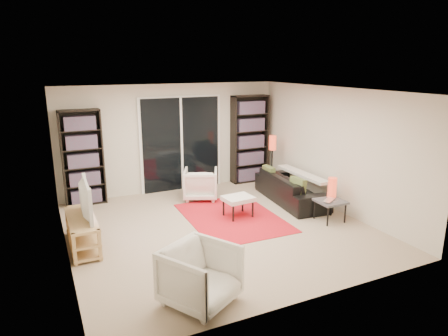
{
  "coord_description": "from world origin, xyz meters",
  "views": [
    {
      "loc": [
        -2.73,
        -5.98,
        2.83
      ],
      "look_at": [
        0.25,
        0.3,
        1.0
      ],
      "focal_mm": 32.0,
      "sensor_mm": 36.0,
      "label": 1
    }
  ],
  "objects_px": {
    "tv_stand": "(82,231)",
    "floor_lamp": "(272,149)",
    "ottoman": "(238,199)",
    "side_table": "(330,202)",
    "bookshelf_left": "(83,158)",
    "sofa": "(291,188)",
    "armchair_back": "(201,184)",
    "armchair_front": "(200,276)",
    "bookshelf_right": "(250,139)"
  },
  "relations": [
    {
      "from": "bookshelf_left",
      "to": "floor_lamp",
      "type": "height_order",
      "value": "bookshelf_left"
    },
    {
      "from": "armchair_back",
      "to": "armchair_front",
      "type": "distance_m",
      "value": 3.89
    },
    {
      "from": "bookshelf_right",
      "to": "ottoman",
      "type": "xyz_separation_m",
      "value": [
        -1.34,
        -2.0,
        -0.71
      ]
    },
    {
      "from": "bookshelf_left",
      "to": "floor_lamp",
      "type": "distance_m",
      "value": 4.14
    },
    {
      "from": "tv_stand",
      "to": "ottoman",
      "type": "distance_m",
      "value": 2.82
    },
    {
      "from": "tv_stand",
      "to": "ottoman",
      "type": "height_order",
      "value": "tv_stand"
    },
    {
      "from": "bookshelf_right",
      "to": "sofa",
      "type": "height_order",
      "value": "bookshelf_right"
    },
    {
      "from": "sofa",
      "to": "armchair_front",
      "type": "relative_size",
      "value": 2.48
    },
    {
      "from": "bookshelf_right",
      "to": "tv_stand",
      "type": "relative_size",
      "value": 1.64
    },
    {
      "from": "armchair_back",
      "to": "ottoman",
      "type": "xyz_separation_m",
      "value": [
        0.24,
        -1.29,
        0.02
      ]
    },
    {
      "from": "ottoman",
      "to": "tv_stand",
      "type": "bearing_deg",
      "value": -178.17
    },
    {
      "from": "tv_stand",
      "to": "ottoman",
      "type": "xyz_separation_m",
      "value": [
        2.81,
        0.09,
        0.08
      ]
    },
    {
      "from": "tv_stand",
      "to": "ottoman",
      "type": "bearing_deg",
      "value": 1.83
    },
    {
      "from": "bookshelf_left",
      "to": "armchair_back",
      "type": "distance_m",
      "value": 2.47
    },
    {
      "from": "floor_lamp",
      "to": "armchair_front",
      "type": "bearing_deg",
      "value": -131.92
    },
    {
      "from": "floor_lamp",
      "to": "ottoman",
      "type": "bearing_deg",
      "value": -139.53
    },
    {
      "from": "sofa",
      "to": "tv_stand",
      "type": "bearing_deg",
      "value": 101.28
    },
    {
      "from": "ottoman",
      "to": "bookshelf_right",
      "type": "bearing_deg",
      "value": 56.2
    },
    {
      "from": "armchair_back",
      "to": "tv_stand",
      "type": "bearing_deg",
      "value": 53.03
    },
    {
      "from": "bookshelf_left",
      "to": "ottoman",
      "type": "relative_size",
      "value": 3.39
    },
    {
      "from": "bookshelf_right",
      "to": "sofa",
      "type": "relative_size",
      "value": 1.06
    },
    {
      "from": "sofa",
      "to": "side_table",
      "type": "xyz_separation_m",
      "value": [
        0.02,
        -1.22,
        0.07
      ]
    },
    {
      "from": "ottoman",
      "to": "armchair_front",
      "type": "bearing_deg",
      "value": -126.43
    },
    {
      "from": "bookshelf_left",
      "to": "bookshelf_right",
      "type": "bearing_deg",
      "value": -0.0
    },
    {
      "from": "tv_stand",
      "to": "floor_lamp",
      "type": "distance_m",
      "value": 4.67
    },
    {
      "from": "bookshelf_left",
      "to": "armchair_back",
      "type": "relative_size",
      "value": 2.72
    },
    {
      "from": "tv_stand",
      "to": "ottoman",
      "type": "relative_size",
      "value": 2.23
    },
    {
      "from": "side_table",
      "to": "armchair_back",
      "type": "bearing_deg",
      "value": 127.39
    },
    {
      "from": "side_table",
      "to": "floor_lamp",
      "type": "xyz_separation_m",
      "value": [
        0.14,
        2.25,
        0.56
      ]
    },
    {
      "from": "ottoman",
      "to": "side_table",
      "type": "bearing_deg",
      "value": -32.15
    },
    {
      "from": "bookshelf_right",
      "to": "armchair_back",
      "type": "relative_size",
      "value": 2.93
    },
    {
      "from": "tv_stand",
      "to": "side_table",
      "type": "relative_size",
      "value": 2.57
    },
    {
      "from": "bookshelf_left",
      "to": "bookshelf_right",
      "type": "xyz_separation_m",
      "value": [
        3.85,
        -0.0,
        0.07
      ]
    },
    {
      "from": "side_table",
      "to": "armchair_front",
      "type": "bearing_deg",
      "value": -155.86
    },
    {
      "from": "armchair_back",
      "to": "armchair_front",
      "type": "relative_size",
      "value": 0.89
    },
    {
      "from": "armchair_front",
      "to": "side_table",
      "type": "height_order",
      "value": "armchair_front"
    },
    {
      "from": "sofa",
      "to": "ottoman",
      "type": "xyz_separation_m",
      "value": [
        -1.41,
        -0.31,
        0.05
      ]
    },
    {
      "from": "ottoman",
      "to": "floor_lamp",
      "type": "distance_m",
      "value": 2.16
    },
    {
      "from": "sofa",
      "to": "side_table",
      "type": "bearing_deg",
      "value": -173.09
    },
    {
      "from": "bookshelf_right",
      "to": "ottoman",
      "type": "bearing_deg",
      "value": -123.8
    },
    {
      "from": "bookshelf_right",
      "to": "floor_lamp",
      "type": "bearing_deg",
      "value": -69.85
    },
    {
      "from": "armchair_front",
      "to": "bookshelf_right",
      "type": "bearing_deg",
      "value": 24.66
    },
    {
      "from": "sofa",
      "to": "armchair_front",
      "type": "bearing_deg",
      "value": 135.91
    },
    {
      "from": "tv_stand",
      "to": "armchair_front",
      "type": "xyz_separation_m",
      "value": [
        1.11,
        -2.22,
        0.1
      ]
    },
    {
      "from": "ottoman",
      "to": "bookshelf_left",
      "type": "bearing_deg",
      "value": 141.4
    },
    {
      "from": "sofa",
      "to": "ottoman",
      "type": "distance_m",
      "value": 1.45
    },
    {
      "from": "tv_stand",
      "to": "floor_lamp",
      "type": "bearing_deg",
      "value": 18.13
    },
    {
      "from": "bookshelf_right",
      "to": "tv_stand",
      "type": "xyz_separation_m",
      "value": [
        -4.15,
        -2.09,
        -0.79
      ]
    },
    {
      "from": "bookshelf_left",
      "to": "sofa",
      "type": "bearing_deg",
      "value": -23.3
    },
    {
      "from": "bookshelf_left",
      "to": "armchair_front",
      "type": "xyz_separation_m",
      "value": [
        0.8,
        -4.31,
        -0.61
      ]
    }
  ]
}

